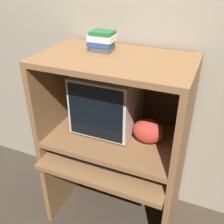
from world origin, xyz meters
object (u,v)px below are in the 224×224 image
object	(u,v)px
snack_bag	(148,131)
book_stack	(102,41)
mouse	(136,169)
crt_monitor	(108,101)
keyboard	(97,157)

from	to	relation	value
snack_bag	book_stack	size ratio (longest dim) A/B	1.27
mouse	crt_monitor	bearing A→B (deg)	142.74
crt_monitor	mouse	xyz separation A→B (m)	(0.30, -0.23, -0.34)
crt_monitor	keyboard	bearing A→B (deg)	-86.74
mouse	snack_bag	bearing A→B (deg)	82.44
crt_monitor	snack_bag	xyz separation A→B (m)	(0.33, -0.06, -0.13)
snack_bag	mouse	bearing A→B (deg)	-97.56
mouse	book_stack	bearing A→B (deg)	145.54
mouse	book_stack	world-z (taller)	book_stack
crt_monitor	mouse	bearing A→B (deg)	-37.26
crt_monitor	keyboard	distance (m)	0.41
snack_bag	book_stack	bearing A→B (deg)	169.29
keyboard	snack_bag	xyz separation A→B (m)	(0.31, 0.16, 0.21)
mouse	snack_bag	xyz separation A→B (m)	(0.02, 0.17, 0.20)
keyboard	mouse	xyz separation A→B (m)	(0.29, -0.01, 0.00)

